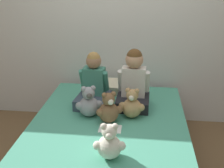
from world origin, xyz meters
name	(u,v)px	position (x,y,z in m)	size (l,w,h in m)	color
ground_plane	(108,168)	(0.00, 0.00, 0.00)	(14.00, 14.00, 0.00)	brown
wall_behind_bed	(119,25)	(0.00, 1.13, 1.25)	(8.00, 0.06, 2.50)	silver
bed	(108,147)	(0.00, 0.00, 0.25)	(1.52, 2.02, 0.51)	#473828
child_on_left	(94,86)	(-0.21, 0.43, 0.73)	(0.38, 0.42, 0.59)	#384251
child_on_right	(133,83)	(0.22, 0.43, 0.78)	(0.36, 0.35, 0.63)	black
teddy_bear_held_by_left_child	(89,103)	(-0.21, 0.16, 0.64)	(0.26, 0.20, 0.32)	#939399
teddy_bear_held_by_right_child	(132,105)	(0.22, 0.18, 0.64)	(0.26, 0.20, 0.31)	tan
teddy_bear_between_children	(109,109)	(0.00, 0.06, 0.64)	(0.24, 0.20, 0.31)	brown
teddy_bear_at_foot_of_bed	(109,144)	(0.08, -0.50, 0.63)	(0.25, 0.19, 0.30)	silver
pillow_at_headboard	(116,87)	(0.00, 0.81, 0.56)	(0.48, 0.33, 0.11)	beige
sign_card	(110,129)	(0.03, -0.07, 0.51)	(0.21, 0.15, 0.00)	white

